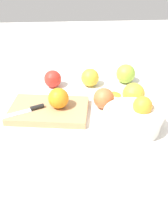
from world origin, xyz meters
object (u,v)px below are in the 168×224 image
bowl (133,118)px  orange_on_board (58,98)px  apple_front_right (53,79)px  knife (28,110)px  apple_mid_left (104,98)px  apple_front_left (126,74)px  cutting_board (49,110)px  apple_front_center (90,78)px  apple_mid_left_2 (134,94)px

bowl → orange_on_board: 0.25m
orange_on_board → bowl: bearing=156.1°
bowl → apple_front_right: (0.25, -0.30, -0.00)m
knife → apple_mid_left: size_ratio=2.05×
apple_front_right → apple_front_left: (-0.29, -0.02, 0.00)m
bowl → apple_mid_left: 0.15m
orange_on_board → apple_front_right: bearing=-82.5°
bowl → cutting_board: bowl is taller
apple_front_center → apple_front_left: bearing=-172.4°
knife → apple_front_center: bearing=-136.0°
apple_front_right → orange_on_board: bearing=97.5°
apple_front_right → bowl: bearing=130.5°
cutting_board → apple_front_right: (-0.01, -0.20, 0.02)m
bowl → apple_front_left: bearing=-97.2°
bowl → knife: (0.33, -0.08, -0.01)m
knife → orange_on_board: bearing=-169.1°
cutting_board → apple_mid_left: (-0.19, -0.02, 0.02)m
bowl → apple_front_right: bearing=-49.5°
apple_front_right → apple_front_left: size_ratio=0.88×
knife → apple_front_left: bearing=-147.6°
apple_front_right → apple_front_left: apple_front_left is taller
apple_front_center → apple_mid_left: bearing=100.6°
orange_on_board → apple_front_right: 0.20m
bowl → apple_front_center: size_ratio=2.57×
apple_front_left → apple_front_right: bearing=3.6°
apple_front_center → knife: bearing=44.0°
orange_on_board → apple_front_center: bearing=-121.8°
orange_on_board → apple_front_left: 0.34m
cutting_board → orange_on_board: 0.06m
apple_mid_left → cutting_board: bearing=7.3°
bowl → orange_on_board: bearing=-23.9°
apple_front_right → apple_mid_left_2: size_ratio=0.87×
apple_front_left → apple_mid_left_2: (0.01, 0.17, 0.00)m
apple_mid_left → apple_front_right: bearing=-43.9°
orange_on_board → cutting_board: bearing=-0.6°
knife → apple_mid_left_2: size_ratio=1.88×
knife → apple_front_right: size_ratio=2.17×
apple_front_right → apple_front_left: 0.29m
bowl → knife: 0.34m
cutting_board → apple_mid_left_2: bearing=-171.9°
apple_front_left → apple_mid_left_2: 0.17m
apple_mid_left → orange_on_board: bearing=9.1°
bowl → knife: size_ratio=1.24×
apple_mid_left → apple_front_left: apple_front_left is taller
bowl → apple_front_left: bowl is taller
knife → apple_front_left: apple_front_left is taller
bowl → apple_mid_left: bowl is taller
bowl → apple_front_left: size_ratio=2.37×
apple_front_left → apple_front_center: apple_front_left is taller
knife → apple_front_left: (-0.37, -0.24, 0.01)m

